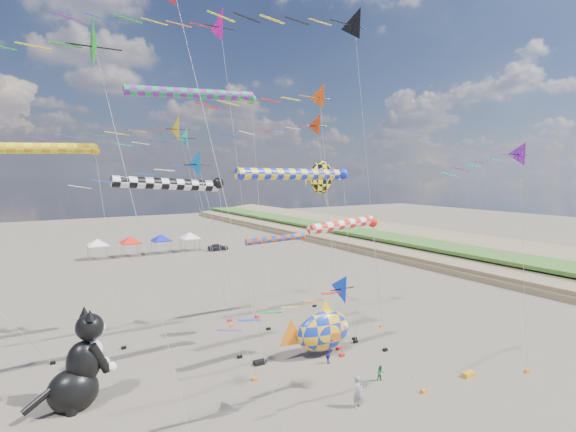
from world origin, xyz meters
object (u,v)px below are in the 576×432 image
(cat_inflatable, at_px, (78,359))
(parked_car, at_px, (218,247))
(fish_inflatable, at_px, (323,331))
(person_adult, at_px, (358,392))
(child_blue, at_px, (328,357))
(child_green, at_px, (381,373))

(cat_inflatable, bearing_deg, parked_car, 47.51)
(fish_inflatable, height_order, person_adult, fish_inflatable)
(cat_inflatable, bearing_deg, child_blue, -21.14)
(cat_inflatable, distance_m, person_adult, 16.38)
(fish_inflatable, xyz_separation_m, child_blue, (-0.58, -1.49, -1.38))
(child_blue, bearing_deg, cat_inflatable, 150.14)
(fish_inflatable, distance_m, child_green, 5.66)
(fish_inflatable, xyz_separation_m, child_green, (0.78, -5.45, -1.34))
(child_blue, height_order, parked_car, parked_car)
(cat_inflatable, height_order, child_blue, cat_inflatable)
(fish_inflatable, distance_m, child_blue, 2.12)
(person_adult, relative_size, child_blue, 1.93)
(fish_inflatable, bearing_deg, child_blue, -111.26)
(fish_inflatable, relative_size, child_green, 5.80)
(child_green, bearing_deg, person_adult, -143.28)
(person_adult, bearing_deg, child_blue, 54.32)
(fish_inflatable, bearing_deg, cat_inflatable, 175.70)
(child_green, bearing_deg, parked_car, 88.58)
(fish_inflatable, bearing_deg, child_green, -81.86)
(child_green, distance_m, child_blue, 4.18)
(cat_inflatable, height_order, child_green, cat_inflatable)
(child_blue, distance_m, parked_car, 49.38)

